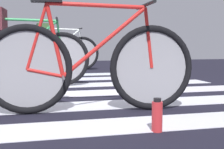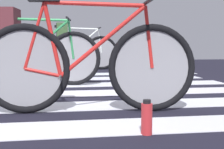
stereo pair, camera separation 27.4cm
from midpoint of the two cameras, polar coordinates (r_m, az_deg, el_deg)
name	(u,v)px [view 2 (the right image)]	position (r m, az deg, el deg)	size (l,w,h in m)	color
ground	(41,93)	(3.84, -10.23, -3.19)	(18.00, 14.00, 0.02)	black
crosswalk_markings	(40,90)	(4.06, -10.36, -2.54)	(5.45, 4.23, 0.00)	silver
bicycle_1_of_3	(89,65)	(2.66, -1.09, 1.70)	(1.74, 0.52, 0.93)	black
bicycle_2_of_3	(34,57)	(4.44, -11.55, 3.08)	(1.73, 0.52, 0.93)	black
cyclist_2_of_3	(10,36)	(4.50, -15.55, 6.44)	(0.35, 0.43, 1.01)	brown
bicycle_3_of_3	(77,52)	(6.98, -4.91, 3.98)	(1.74, 0.52, 0.93)	black
cyclist_3_of_3	(62,40)	(6.96, -7.48, 5.98)	(0.32, 0.42, 0.98)	brown
water_bottle	(147,118)	(2.08, 9.71, -7.31)	(0.07, 0.07, 0.22)	red
traffic_cone	(161,65)	(5.31, 9.92, 1.61)	(0.39, 0.39, 0.45)	black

